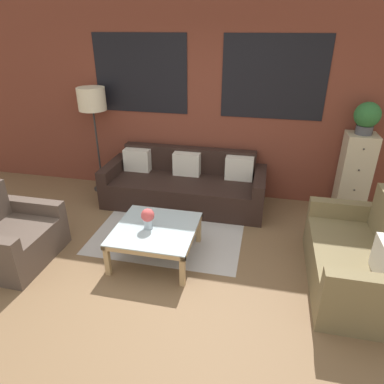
% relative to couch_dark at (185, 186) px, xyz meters
% --- Properties ---
extents(ground_plane, '(16.00, 16.00, 0.00)m').
position_rel_couch_dark_xyz_m(ground_plane, '(0.19, -1.95, -0.28)').
color(ground_plane, brown).
extents(wall_back_brick, '(8.40, 0.09, 2.80)m').
position_rel_couch_dark_xyz_m(wall_back_brick, '(0.19, 0.49, 1.13)').
color(wall_back_brick, brown).
rests_on(wall_back_brick, ground_plane).
extents(rug, '(1.88, 1.59, 0.00)m').
position_rel_couch_dark_xyz_m(rug, '(-0.00, -0.77, -0.28)').
color(rug, '#BCB7B2').
rests_on(rug, ground_plane).
extents(couch_dark, '(2.35, 0.88, 0.78)m').
position_rel_couch_dark_xyz_m(couch_dark, '(0.00, 0.00, 0.00)').
color(couch_dark, black).
rests_on(couch_dark, ground_plane).
extents(settee_vintage, '(0.80, 1.47, 0.92)m').
position_rel_couch_dark_xyz_m(settee_vintage, '(2.15, -1.41, 0.03)').
color(settee_vintage, olive).
rests_on(settee_vintage, ground_plane).
extents(armchair_corner, '(0.80, 0.95, 0.84)m').
position_rel_couch_dark_xyz_m(armchair_corner, '(-1.59, -1.78, -0.00)').
color(armchair_corner, brown).
rests_on(armchair_corner, ground_plane).
extents(coffee_table, '(0.90, 0.90, 0.39)m').
position_rel_couch_dark_xyz_m(coffee_table, '(-0.00, -1.39, 0.06)').
color(coffee_table, silver).
rests_on(coffee_table, ground_plane).
extents(floor_lamp, '(0.41, 0.41, 1.63)m').
position_rel_couch_dark_xyz_m(floor_lamp, '(-1.44, 0.18, 1.13)').
color(floor_lamp, '#2D2D2D').
rests_on(floor_lamp, ground_plane).
extents(drawer_cabinet, '(0.39, 0.38, 1.16)m').
position_rel_couch_dark_xyz_m(drawer_cabinet, '(2.35, 0.22, 0.30)').
color(drawer_cabinet, '#C6B793').
rests_on(drawer_cabinet, ground_plane).
extents(potted_plant, '(0.33, 0.33, 0.41)m').
position_rel_couch_dark_xyz_m(potted_plant, '(2.35, 0.23, 1.11)').
color(potted_plant, '#47474C').
rests_on(potted_plant, drawer_cabinet).
extents(flower_vase, '(0.15, 0.15, 0.24)m').
position_rel_couch_dark_xyz_m(flower_vase, '(-0.07, -1.42, 0.25)').
color(flower_vase, '#ADBCC6').
rests_on(flower_vase, coffee_table).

